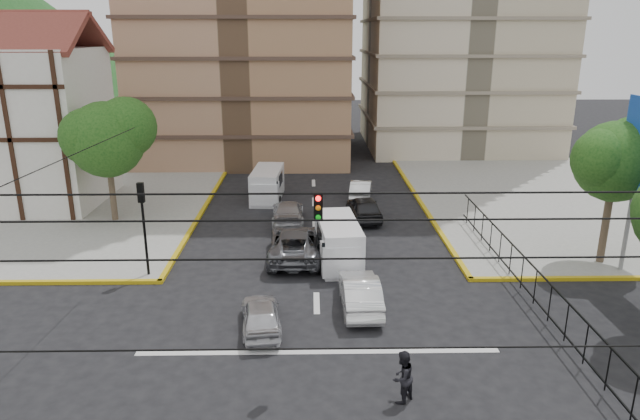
{
  "coord_description": "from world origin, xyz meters",
  "views": [
    {
      "loc": [
        -0.23,
        -16.77,
        10.94
      ],
      "look_at": [
        0.15,
        5.38,
        4.0
      ],
      "focal_mm": 32.0,
      "sensor_mm": 36.0,
      "label": 1
    }
  ],
  "objects_px": {
    "van_left_lane": "(267,186)",
    "pedestrian_crosswalk": "(402,377)",
    "car_silver_front_left": "(261,315)",
    "van_right_lane": "(338,244)",
    "traffic_light_nw": "(143,214)",
    "car_white_front_right": "(360,292)"
  },
  "relations": [
    {
      "from": "van_left_lane",
      "to": "pedestrian_crosswalk",
      "type": "xyz_separation_m",
      "value": [
        5.71,
        -22.2,
        -0.16
      ]
    },
    {
      "from": "car_silver_front_left",
      "to": "pedestrian_crosswalk",
      "type": "relative_size",
      "value": 2.13
    },
    {
      "from": "van_left_lane",
      "to": "van_right_lane",
      "type": "bearing_deg",
      "value": -65.34
    },
    {
      "from": "van_left_lane",
      "to": "pedestrian_crosswalk",
      "type": "height_order",
      "value": "van_left_lane"
    },
    {
      "from": "traffic_light_nw",
      "to": "pedestrian_crosswalk",
      "type": "bearing_deg",
      "value": -42.65
    },
    {
      "from": "traffic_light_nw",
      "to": "car_silver_front_left",
      "type": "relative_size",
      "value": 1.21
    },
    {
      "from": "pedestrian_crosswalk",
      "to": "car_white_front_right",
      "type": "bearing_deg",
      "value": -127.37
    },
    {
      "from": "car_silver_front_left",
      "to": "pedestrian_crosswalk",
      "type": "height_order",
      "value": "pedestrian_crosswalk"
    },
    {
      "from": "pedestrian_crosswalk",
      "to": "traffic_light_nw",
      "type": "bearing_deg",
      "value": -86.91
    },
    {
      "from": "van_right_lane",
      "to": "car_silver_front_left",
      "type": "xyz_separation_m",
      "value": [
        -3.27,
        -6.43,
        -0.41
      ]
    },
    {
      "from": "van_left_lane",
      "to": "car_white_front_right",
      "type": "distance_m",
      "value": 16.67
    },
    {
      "from": "van_left_lane",
      "to": "car_white_front_right",
      "type": "xyz_separation_m",
      "value": [
        4.95,
        -15.91,
        -0.31
      ]
    },
    {
      "from": "van_left_lane",
      "to": "traffic_light_nw",
      "type": "bearing_deg",
      "value": -106.33
    },
    {
      "from": "van_left_lane",
      "to": "pedestrian_crosswalk",
      "type": "relative_size",
      "value": 2.76
    },
    {
      "from": "traffic_light_nw",
      "to": "van_right_lane",
      "type": "xyz_separation_m",
      "value": [
        8.92,
        1.45,
        -2.08
      ]
    },
    {
      "from": "traffic_light_nw",
      "to": "pedestrian_crosswalk",
      "type": "height_order",
      "value": "traffic_light_nw"
    },
    {
      "from": "car_silver_front_left",
      "to": "car_white_front_right",
      "type": "relative_size",
      "value": 0.85
    },
    {
      "from": "traffic_light_nw",
      "to": "van_left_lane",
      "type": "height_order",
      "value": "traffic_light_nw"
    },
    {
      "from": "car_silver_front_left",
      "to": "van_right_lane",
      "type": "bearing_deg",
      "value": -124.26
    },
    {
      "from": "van_right_lane",
      "to": "van_left_lane",
      "type": "relative_size",
      "value": 1.03
    },
    {
      "from": "van_right_lane",
      "to": "car_white_front_right",
      "type": "height_order",
      "value": "van_right_lane"
    },
    {
      "from": "traffic_light_nw",
      "to": "car_silver_front_left",
      "type": "distance_m",
      "value": 7.93
    }
  ]
}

